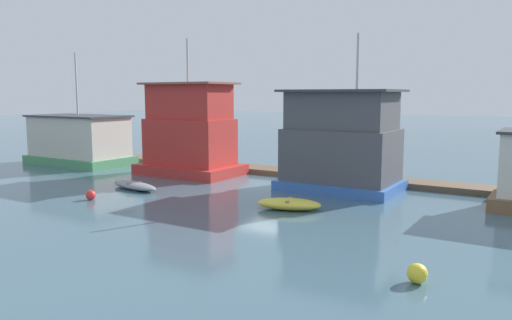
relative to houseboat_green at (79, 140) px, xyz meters
name	(u,v)px	position (x,y,z in m)	size (l,w,h in m)	color
ground_plane	(265,183)	(15.11, 0.33, -1.68)	(200.00, 200.00, 0.00)	#426070
dock_walkway	(292,173)	(15.11, 3.56, -1.53)	(42.40, 1.92, 0.30)	brown
houseboat_green	(79,140)	(0.00, 0.00, 0.00)	(7.39, 4.06, 7.77)	#4C9360
houseboat_red	(190,133)	(9.62, 0.48, 0.87)	(6.10, 3.95, 8.24)	red
houseboat_blue	(341,143)	(19.45, 0.63, 0.75)	(5.90, 4.12, 7.89)	#3866B7
dinghy_grey	(135,186)	(10.27, -4.87, -1.48)	(3.54, 1.62, 0.38)	gray
dinghy_yellow	(289,204)	(19.29, -4.75, -1.43)	(3.00, 2.01, 0.49)	yellow
mooring_post_near_left	(348,168)	(19.16, 2.35, -0.79)	(0.20, 0.20, 1.79)	brown
buoy_yellow	(417,273)	(26.09, -10.43, -1.41)	(0.53, 0.53, 0.53)	yellow
buoy_red	(91,195)	(10.47, -7.87, -1.45)	(0.46, 0.46, 0.46)	red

